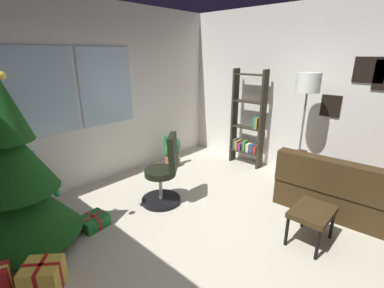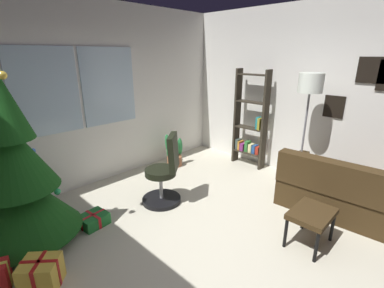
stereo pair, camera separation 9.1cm
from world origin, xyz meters
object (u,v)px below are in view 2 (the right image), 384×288
bookshelf (250,125)px  holiday_tree (18,179)px  gift_box_gold (41,274)px  office_chair (165,177)px  potted_plant (174,154)px  couch (363,194)px  floor_lamp (310,92)px  gift_box_green (94,220)px  footstool (312,216)px

bookshelf → holiday_tree: bearing=172.9°
gift_box_gold → office_chair: bearing=10.9°
holiday_tree → potted_plant: bearing=11.5°
couch → potted_plant: size_ratio=2.98×
holiday_tree → floor_lamp: (3.46, -1.57, 0.71)m
holiday_tree → potted_plant: size_ratio=3.99×
couch → floor_lamp: 1.56m
holiday_tree → gift_box_green: bearing=-14.9°
holiday_tree → floor_lamp: bearing=-24.4°
couch → gift_box_gold: bearing=152.8°
couch → gift_box_green: couch is taller
couch → office_chair: 2.68m
gift_box_gold → floor_lamp: 3.93m
footstool → bookshelf: (1.51, 1.80, 0.43)m
office_chair → floor_lamp: (1.80, -1.18, 1.12)m
holiday_tree → office_chair: bearing=-13.2°
holiday_tree → potted_plant: (2.68, 0.54, -0.59)m
holiday_tree → gift_box_green: (0.66, -0.18, -0.74)m
gift_box_gold → floor_lamp: size_ratio=0.23×
office_chair → potted_plant: 1.39m
couch → floor_lamp: floor_lamp is taller
holiday_tree → potted_plant: holiday_tree is taller
gift_box_green → potted_plant: potted_plant is taller
couch → bookshelf: 2.14m
gift_box_green → office_chair: 1.07m
couch → footstool: size_ratio=3.41×
footstool → bookshelf: size_ratio=0.29×
footstool → potted_plant: (0.48, 2.80, -0.13)m
holiday_tree → gift_box_gold: holiday_tree is taller
holiday_tree → gift_box_green: 1.01m
holiday_tree → gift_box_green: holiday_tree is taller
gift_box_gold → potted_plant: (2.80, 1.28, 0.09)m
gift_box_green → holiday_tree: bearing=165.1°
office_chair → floor_lamp: size_ratio=0.57×
bookshelf → potted_plant: bearing=135.8°
couch → gift_box_gold: couch is taller
office_chair → holiday_tree: bearing=166.8°
floor_lamp → office_chair: bearing=146.8°
bookshelf → potted_plant: bookshelf is taller
holiday_tree → floor_lamp: 3.87m
couch → gift_box_green: 3.53m
potted_plant → footstool: bearing=-99.7°
footstool → bookshelf: bearing=49.9°
bookshelf → footstool: bearing=-130.1°
bookshelf → floor_lamp: size_ratio=1.00×
gift_box_green → office_chair: office_chair is taller
office_chair → floor_lamp: bearing=-33.2°
gift_box_green → gift_box_gold: gift_box_gold is taller
couch → footstool: couch is taller
holiday_tree → office_chair: 1.76m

